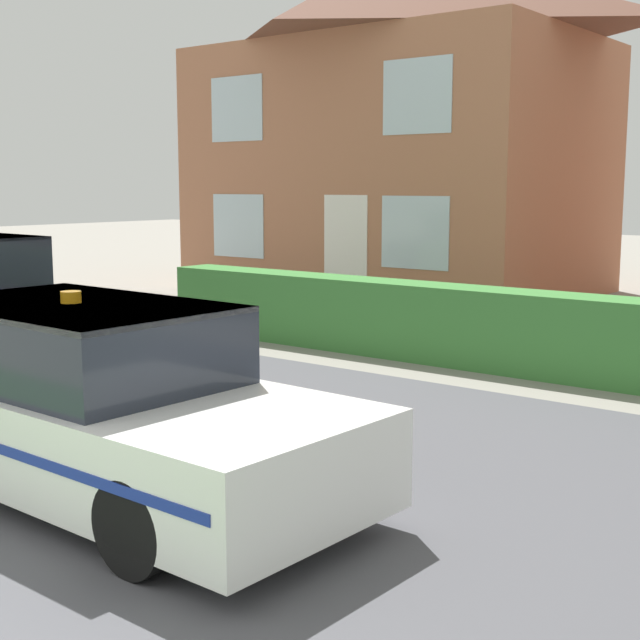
# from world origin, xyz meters

# --- Properties ---
(road_strip) EXTENTS (28.00, 6.53, 0.01)m
(road_strip) POSITION_xyz_m (0.00, 4.57, 0.01)
(road_strip) COLOR #4C4C51
(road_strip) RESTS_ON ground
(garden_hedge) EXTENTS (10.27, 0.68, 1.00)m
(garden_hedge) POSITION_xyz_m (-0.84, 9.03, 0.50)
(garden_hedge) COLOR #3D7F38
(garden_hedge) RESTS_ON ground
(police_car) EXTENTS (4.52, 1.85, 1.49)m
(police_car) POSITION_xyz_m (-0.91, 3.09, 0.69)
(police_car) COLOR black
(police_car) RESTS_ON road_strip
(house_left) EXTENTS (8.21, 5.83, 7.17)m
(house_left) POSITION_xyz_m (-6.18, 15.40, 3.66)
(house_left) COLOR #A86B4C
(house_left) RESTS_ON ground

